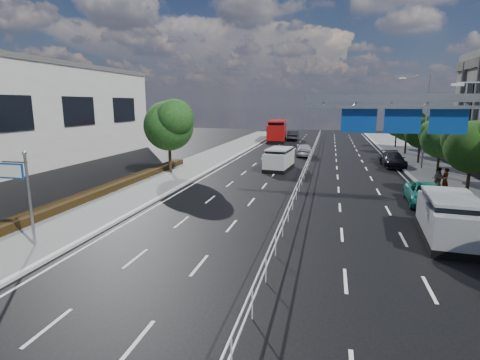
% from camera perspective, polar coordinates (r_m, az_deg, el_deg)
% --- Properties ---
extents(ground, '(160.00, 160.00, 0.00)m').
position_cam_1_polar(ground, '(14.67, 4.46, -13.89)').
color(ground, black).
rests_on(ground, ground).
extents(sidewalk_near, '(5.00, 140.00, 0.14)m').
position_cam_1_polar(sidewalk_near, '(19.83, -30.90, -8.45)').
color(sidewalk_near, slate).
rests_on(sidewalk_near, ground).
extents(kerb_near, '(0.25, 140.00, 0.15)m').
position_cam_1_polar(kerb_near, '(18.21, -25.18, -9.58)').
color(kerb_near, silver).
rests_on(kerb_near, ground).
extents(median_fence, '(0.05, 85.00, 1.02)m').
position_cam_1_polar(median_fence, '(36.11, 10.19, 2.21)').
color(median_fence, silver).
rests_on(median_fence, ground).
extents(hedge_near, '(1.00, 36.00, 0.44)m').
position_cam_1_polar(hedge_near, '(24.44, -25.89, -3.67)').
color(hedge_near, black).
rests_on(hedge_near, sidewalk_near).
extents(toilet_sign, '(1.62, 0.18, 4.34)m').
position_cam_1_polar(toilet_sign, '(18.74, -30.62, -0.37)').
color(toilet_sign, gray).
rests_on(toilet_sign, ground).
extents(overhead_gantry, '(10.24, 0.38, 7.45)m').
position_cam_1_polar(overhead_gantry, '(23.63, 25.40, 8.80)').
color(overhead_gantry, gray).
rests_on(overhead_gantry, ground).
extents(streetlight_far, '(2.78, 2.40, 9.00)m').
position_cam_1_polar(streetlight_far, '(40.02, 26.13, 8.87)').
color(streetlight_far, gray).
rests_on(streetlight_far, ground).
extents(near_building, '(12.00, 38.00, 10.00)m').
position_cam_1_polar(near_building, '(44.65, -32.63, 8.13)').
color(near_building, beige).
rests_on(near_building, ground).
extents(near_tree_back, '(4.84, 4.51, 6.69)m').
position_cam_1_polar(near_tree_back, '(34.10, -10.74, 8.55)').
color(near_tree_back, black).
rests_on(near_tree_back, ground).
extents(far_tree_d, '(3.85, 3.59, 5.34)m').
position_cam_1_polar(far_tree_d, '(29.19, 32.05, 4.70)').
color(far_tree_d, black).
rests_on(far_tree_d, ground).
extents(far_tree_e, '(3.63, 3.38, 5.13)m').
position_cam_1_polar(far_tree_e, '(36.37, 28.38, 5.88)').
color(far_tree_e, black).
rests_on(far_tree_e, ground).
extents(far_tree_f, '(3.52, 3.28, 5.02)m').
position_cam_1_polar(far_tree_f, '(43.65, 25.93, 6.75)').
color(far_tree_f, black).
rests_on(far_tree_f, ground).
extents(far_tree_g, '(3.96, 3.69, 5.45)m').
position_cam_1_polar(far_tree_g, '(50.97, 24.21, 7.73)').
color(far_tree_g, black).
rests_on(far_tree_g, ground).
extents(far_tree_h, '(3.41, 3.18, 4.91)m').
position_cam_1_polar(far_tree_h, '(58.38, 22.86, 7.88)').
color(far_tree_h, black).
rests_on(far_tree_h, ground).
extents(white_minivan, '(2.56, 5.04, 2.11)m').
position_cam_1_polar(white_minivan, '(36.27, 5.97, 3.19)').
color(white_minivan, black).
rests_on(white_minivan, ground).
extents(red_bus, '(3.74, 11.89, 3.50)m').
position_cam_1_polar(red_bus, '(64.48, 5.70, 7.56)').
color(red_bus, black).
rests_on(red_bus, ground).
extents(near_car_silver, '(2.24, 4.73, 1.56)m').
position_cam_1_polar(near_car_silver, '(46.20, 9.75, 4.57)').
color(near_car_silver, '#9FA1A6').
rests_on(near_car_silver, ground).
extents(near_car_dark, '(1.86, 5.03, 1.65)m').
position_cam_1_polar(near_car_dark, '(65.98, 8.08, 6.72)').
color(near_car_dark, black).
rests_on(near_car_dark, ground).
extents(silver_minivan, '(2.59, 5.35, 2.16)m').
position_cam_1_polar(silver_minivan, '(20.01, 29.30, -5.12)').
color(silver_minivan, black).
rests_on(silver_minivan, ground).
extents(parked_car_teal, '(2.46, 4.93, 1.34)m').
position_cam_1_polar(parked_car_teal, '(26.42, 26.52, -1.95)').
color(parked_car_teal, '#1B7A6B').
rests_on(parked_car_teal, ground).
extents(parked_car_dark, '(2.25, 5.12, 1.46)m').
position_cam_1_polar(parked_car_dark, '(41.01, 22.27, 2.92)').
color(parked_car_dark, black).
rests_on(parked_car_dark, ground).
extents(pedestrian_a, '(0.74, 0.72, 1.71)m').
position_cam_1_polar(pedestrian_a, '(30.11, 28.77, -0.01)').
color(pedestrian_a, gray).
rests_on(pedestrian_a, sidewalk_far).
extents(pedestrian_b, '(1.04, 0.97, 1.70)m').
position_cam_1_polar(pedestrian_b, '(30.35, 27.89, 0.15)').
color(pedestrian_b, gray).
rests_on(pedestrian_b, sidewalk_far).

